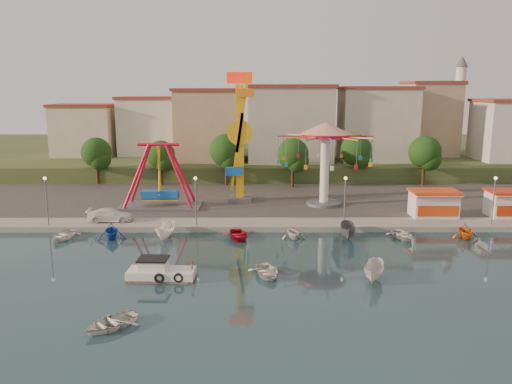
{
  "coord_description": "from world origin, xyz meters",
  "views": [
    {
      "loc": [
        -1.7,
        -39.18,
        14.94
      ],
      "look_at": [
        -1.54,
        14.0,
        4.0
      ],
      "focal_mm": 35.0,
      "sensor_mm": 36.0,
      "label": 1
    }
  ],
  "objects_px": {
    "wave_swinger": "(325,145)",
    "cabin_motorboat": "(160,273)",
    "van": "(110,215)",
    "kamikaze_tower": "(240,140)",
    "skiff": "(374,271)",
    "rowboat_a": "(267,271)",
    "pirate_ship_ride": "(160,177)"
  },
  "relations": [
    {
      "from": "kamikaze_tower",
      "to": "van",
      "type": "height_order",
      "value": "kamikaze_tower"
    },
    {
      "from": "wave_swinger",
      "to": "van",
      "type": "xyz_separation_m",
      "value": [
        -24.78,
        -7.97,
        -6.88
      ]
    },
    {
      "from": "pirate_ship_ride",
      "to": "rowboat_a",
      "type": "distance_m",
      "value": 25.6
    },
    {
      "from": "pirate_ship_ride",
      "to": "skiff",
      "type": "bearing_deg",
      "value": -47.12
    },
    {
      "from": "kamikaze_tower",
      "to": "rowboat_a",
      "type": "xyz_separation_m",
      "value": [
        2.79,
        -25.32,
        -8.23
      ]
    },
    {
      "from": "rowboat_a",
      "to": "pirate_ship_ride",
      "type": "bearing_deg",
      "value": 105.75
    },
    {
      "from": "pirate_ship_ride",
      "to": "skiff",
      "type": "xyz_separation_m",
      "value": [
        21.25,
        -22.88,
        -3.65
      ]
    },
    {
      "from": "wave_swinger",
      "to": "rowboat_a",
      "type": "relative_size",
      "value": 3.19
    },
    {
      "from": "cabin_motorboat",
      "to": "van",
      "type": "xyz_separation_m",
      "value": [
        -8.39,
        15.71,
        0.81
      ]
    },
    {
      "from": "rowboat_a",
      "to": "van",
      "type": "relative_size",
      "value": 0.74
    },
    {
      "from": "cabin_motorboat",
      "to": "skiff",
      "type": "relative_size",
      "value": 1.41
    },
    {
      "from": "wave_swinger",
      "to": "cabin_motorboat",
      "type": "distance_m",
      "value": 29.82
    },
    {
      "from": "van",
      "to": "kamikaze_tower",
      "type": "bearing_deg",
      "value": -57.55
    },
    {
      "from": "kamikaze_tower",
      "to": "skiff",
      "type": "bearing_deg",
      "value": -66.67
    },
    {
      "from": "pirate_ship_ride",
      "to": "rowboat_a",
      "type": "relative_size",
      "value": 2.75
    },
    {
      "from": "kamikaze_tower",
      "to": "wave_swinger",
      "type": "relative_size",
      "value": 1.42
    },
    {
      "from": "rowboat_a",
      "to": "wave_swinger",
      "type": "bearing_deg",
      "value": 56.96
    },
    {
      "from": "pirate_ship_ride",
      "to": "kamikaze_tower",
      "type": "distance_m",
      "value": 11.29
    },
    {
      "from": "skiff",
      "to": "van",
      "type": "xyz_separation_m",
      "value": [
        -25.56,
        16.06,
        0.57
      ]
    },
    {
      "from": "wave_swinger",
      "to": "rowboat_a",
      "type": "height_order",
      "value": "wave_swinger"
    },
    {
      "from": "skiff",
      "to": "rowboat_a",
      "type": "bearing_deg",
      "value": -166.05
    },
    {
      "from": "kamikaze_tower",
      "to": "wave_swinger",
      "type": "xyz_separation_m",
      "value": [
        10.58,
        -2.29,
        -0.41
      ]
    },
    {
      "from": "pirate_ship_ride",
      "to": "van",
      "type": "xyz_separation_m",
      "value": [
        -4.31,
        -6.82,
        -3.08
      ]
    },
    {
      "from": "kamikaze_tower",
      "to": "skiff",
      "type": "xyz_separation_m",
      "value": [
        11.35,
        -26.33,
        -7.86
      ]
    },
    {
      "from": "pirate_ship_ride",
      "to": "cabin_motorboat",
      "type": "bearing_deg",
      "value": -79.75
    },
    {
      "from": "skiff",
      "to": "wave_swinger",
      "type": "bearing_deg",
      "value": 112.52
    },
    {
      "from": "rowboat_a",
      "to": "skiff",
      "type": "height_order",
      "value": "skiff"
    },
    {
      "from": "kamikaze_tower",
      "to": "van",
      "type": "relative_size",
      "value": 3.36
    },
    {
      "from": "skiff",
      "to": "van",
      "type": "distance_m",
      "value": 30.19
    },
    {
      "from": "pirate_ship_ride",
      "to": "wave_swinger",
      "type": "xyz_separation_m",
      "value": [
        20.47,
        1.16,
        3.8
      ]
    },
    {
      "from": "pirate_ship_ride",
      "to": "cabin_motorboat",
      "type": "xyz_separation_m",
      "value": [
        4.08,
        -22.53,
        -3.89
      ]
    },
    {
      "from": "cabin_motorboat",
      "to": "rowboat_a",
      "type": "bearing_deg",
      "value": 6.71
    }
  ]
}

